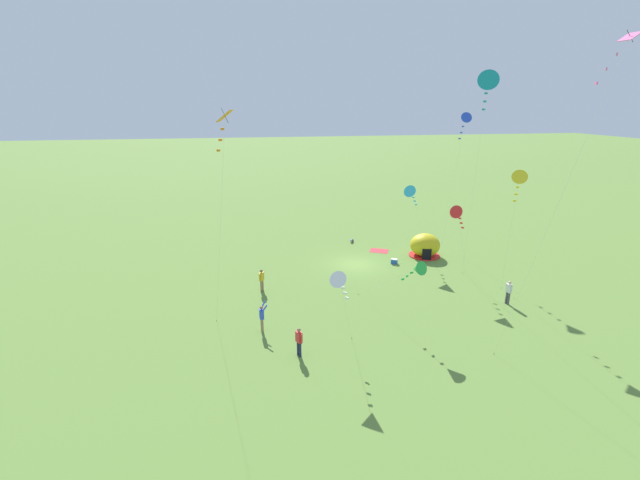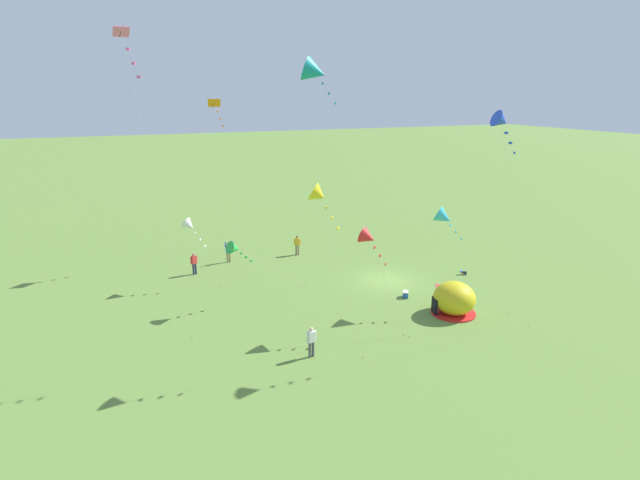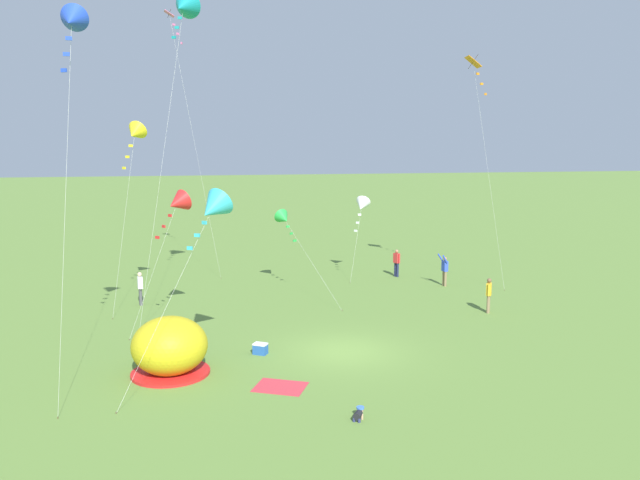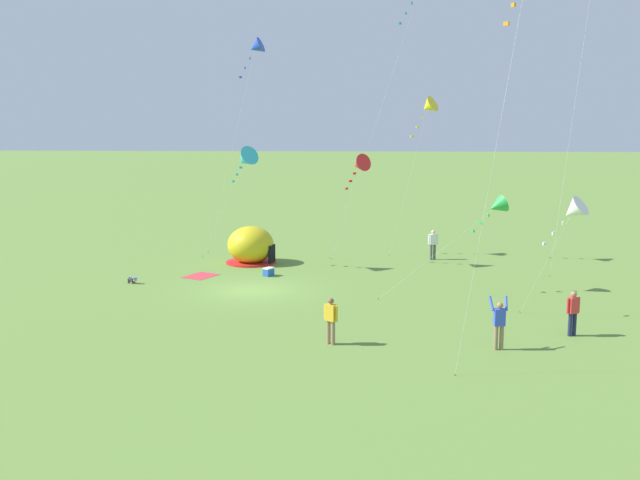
{
  "view_description": "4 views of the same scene",
  "coord_description": "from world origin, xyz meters",
  "px_view_note": "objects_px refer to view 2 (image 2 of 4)",
  "views": [
    {
      "loc": [
        9.65,
        33.59,
        13.36
      ],
      "look_at": [
        3.69,
        2.42,
        3.22
      ],
      "focal_mm": 24.0,
      "sensor_mm": 36.0,
      "label": 1
    },
    {
      "loc": [
        -30.38,
        18.15,
        13.51
      ],
      "look_at": [
        -0.34,
        5.58,
        3.89
      ],
      "focal_mm": 28.0,
      "sensor_mm": 36.0,
      "label": 2
    },
    {
      "loc": [
        -6.28,
        -23.05,
        8.13
      ],
      "look_at": [
        -0.33,
        2.89,
        4.08
      ],
      "focal_mm": 35.0,
      "sensor_mm": 36.0,
      "label": 3
    },
    {
      "loc": [
        34.51,
        4.9,
        8.1
      ],
      "look_at": [
        3.6,
        3.43,
        3.04
      ],
      "focal_mm": 42.0,
      "sensor_mm": 36.0,
      "label": 4
    }
  ],
  "objects_px": {
    "person_near_tent": "(311,340)",
    "kite_orange": "(216,108)",
    "kite_red": "(368,238)",
    "popup_tent": "(454,299)",
    "cooler_box": "(406,294)",
    "kite_pink": "(128,55)",
    "kite_blue": "(501,121)",
    "person_flying_kite": "(228,251)",
    "kite_yellow": "(319,195)",
    "person_strolling": "(297,244)",
    "kite_cyan": "(444,217)",
    "kite_teal": "(315,72)",
    "kite_green": "(235,249)",
    "toddler_crawling": "(463,272)",
    "person_watching_sky": "(194,263)",
    "kite_white": "(189,226)"
  },
  "relations": [
    {
      "from": "toddler_crawling",
      "to": "kite_cyan",
      "type": "bearing_deg",
      "value": 127.15
    },
    {
      "from": "toddler_crawling",
      "to": "kite_green",
      "type": "xyz_separation_m",
      "value": [
        0.76,
        17.58,
        3.85
      ]
    },
    {
      "from": "person_near_tent",
      "to": "kite_green",
      "type": "distance_m",
      "value": 8.68
    },
    {
      "from": "person_flying_kite",
      "to": "kite_teal",
      "type": "bearing_deg",
      "value": -172.51
    },
    {
      "from": "kite_pink",
      "to": "kite_orange",
      "type": "distance_m",
      "value": 18.02
    },
    {
      "from": "toddler_crawling",
      "to": "kite_cyan",
      "type": "distance_m",
      "value": 8.64
    },
    {
      "from": "kite_green",
      "to": "person_watching_sky",
      "type": "bearing_deg",
      "value": 12.22
    },
    {
      "from": "cooler_box",
      "to": "kite_teal",
      "type": "xyz_separation_m",
      "value": [
        -2.41,
        7.67,
        14.32
      ]
    },
    {
      "from": "kite_red",
      "to": "kite_cyan",
      "type": "xyz_separation_m",
      "value": [
        1.21,
        -6.06,
        0.33
      ]
    },
    {
      "from": "kite_red",
      "to": "kite_orange",
      "type": "bearing_deg",
      "value": 16.74
    },
    {
      "from": "cooler_box",
      "to": "person_near_tent",
      "type": "distance_m",
      "value": 10.3
    },
    {
      "from": "person_near_tent",
      "to": "kite_pink",
      "type": "bearing_deg",
      "value": 74.36
    },
    {
      "from": "person_strolling",
      "to": "kite_pink",
      "type": "height_order",
      "value": "kite_pink"
    },
    {
      "from": "person_near_tent",
      "to": "kite_orange",
      "type": "height_order",
      "value": "kite_orange"
    },
    {
      "from": "person_strolling",
      "to": "person_near_tent",
      "type": "bearing_deg",
      "value": 162.23
    },
    {
      "from": "person_strolling",
      "to": "kite_yellow",
      "type": "height_order",
      "value": "kite_yellow"
    },
    {
      "from": "kite_yellow",
      "to": "kite_blue",
      "type": "height_order",
      "value": "kite_blue"
    },
    {
      "from": "kite_yellow",
      "to": "kite_teal",
      "type": "relative_size",
      "value": 0.61
    },
    {
      "from": "person_watching_sky",
      "to": "kite_red",
      "type": "relative_size",
      "value": 0.28
    },
    {
      "from": "person_strolling",
      "to": "kite_pink",
      "type": "distance_m",
      "value": 24.06
    },
    {
      "from": "cooler_box",
      "to": "kite_cyan",
      "type": "xyz_separation_m",
      "value": [
        -1.79,
        -1.39,
        5.72
      ]
    },
    {
      "from": "kite_orange",
      "to": "kite_yellow",
      "type": "bearing_deg",
      "value": -176.48
    },
    {
      "from": "kite_orange",
      "to": "toddler_crawling",
      "type": "bearing_deg",
      "value": -125.3
    },
    {
      "from": "kite_yellow",
      "to": "kite_white",
      "type": "height_order",
      "value": "kite_yellow"
    },
    {
      "from": "kite_pink",
      "to": "person_near_tent",
      "type": "bearing_deg",
      "value": -105.64
    },
    {
      "from": "kite_yellow",
      "to": "kite_blue",
      "type": "xyz_separation_m",
      "value": [
        -1.21,
        -9.83,
        3.39
      ]
    },
    {
      "from": "toddler_crawling",
      "to": "kite_orange",
      "type": "relative_size",
      "value": 0.04
    },
    {
      "from": "kite_pink",
      "to": "kite_blue",
      "type": "xyz_separation_m",
      "value": [
        -3.24,
        -17.86,
        -2.98
      ]
    },
    {
      "from": "popup_tent",
      "to": "kite_pink",
      "type": "distance_m",
      "value": 22.81
    },
    {
      "from": "kite_yellow",
      "to": "kite_teal",
      "type": "bearing_deg",
      "value": -18.58
    },
    {
      "from": "kite_green",
      "to": "kite_yellow",
      "type": "height_order",
      "value": "kite_yellow"
    },
    {
      "from": "kite_pink",
      "to": "kite_blue",
      "type": "height_order",
      "value": "kite_pink"
    },
    {
      "from": "kite_red",
      "to": "kite_orange",
      "type": "relative_size",
      "value": 0.47
    },
    {
      "from": "person_near_tent",
      "to": "kite_yellow",
      "type": "relative_size",
      "value": 0.18
    },
    {
      "from": "kite_red",
      "to": "kite_cyan",
      "type": "bearing_deg",
      "value": -78.66
    },
    {
      "from": "person_watching_sky",
      "to": "kite_orange",
      "type": "height_order",
      "value": "kite_orange"
    },
    {
      "from": "kite_pink",
      "to": "kite_teal",
      "type": "distance_m",
      "value": 8.91
    },
    {
      "from": "kite_teal",
      "to": "kite_orange",
      "type": "distance_m",
      "value": 16.22
    },
    {
      "from": "person_strolling",
      "to": "kite_red",
      "type": "relative_size",
      "value": 0.28
    },
    {
      "from": "person_flying_kite",
      "to": "kite_cyan",
      "type": "height_order",
      "value": "kite_cyan"
    },
    {
      "from": "kite_green",
      "to": "kite_orange",
      "type": "distance_m",
      "value": 13.62
    },
    {
      "from": "kite_orange",
      "to": "popup_tent",
      "type": "bearing_deg",
      "value": -146.97
    },
    {
      "from": "popup_tent",
      "to": "cooler_box",
      "type": "bearing_deg",
      "value": 22.11
    },
    {
      "from": "person_near_tent",
      "to": "kite_red",
      "type": "distance_m",
      "value": 6.64
    },
    {
      "from": "person_watching_sky",
      "to": "kite_green",
      "type": "relative_size",
      "value": 0.28
    },
    {
      "from": "kite_orange",
      "to": "kite_blue",
      "type": "xyz_separation_m",
      "value": [
        -19.66,
        -10.96,
        -0.26
      ]
    },
    {
      "from": "kite_pink",
      "to": "kite_yellow",
      "type": "relative_size",
      "value": 1.74
    },
    {
      "from": "person_flying_kite",
      "to": "kite_orange",
      "type": "bearing_deg",
      "value": 2.82
    },
    {
      "from": "cooler_box",
      "to": "kite_pink",
      "type": "height_order",
      "value": "kite_pink"
    },
    {
      "from": "person_strolling",
      "to": "kite_green",
      "type": "xyz_separation_m",
      "value": [
        -8.85,
        7.44,
        3.07
      ]
    }
  ]
}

